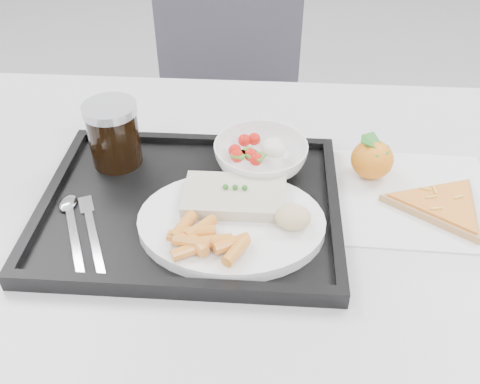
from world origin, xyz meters
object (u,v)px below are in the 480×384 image
Objects in this scene: tray at (191,206)px; tangerine at (372,159)px; salad_bowl at (261,156)px; table at (245,231)px; chair at (226,94)px; pizza_slice at (442,205)px; cola_glass at (114,133)px; dinner_plate at (231,223)px.

tray is 0.30m from tangerine.
table is at bearing -106.95° from salad_bowl.
chair is 4.32× the size of pizza_slice.
chair reaches higher than table.
salad_bowl is 0.24m from cola_glass.
salad_bowl reaches higher than pizza_slice.
dinner_plate is (0.08, -0.80, 0.24)m from chair.
tangerine is (0.42, 0.01, -0.04)m from cola_glass.
table is 2.67× the size of tray.
tray reaches higher than table.
table is 0.13m from salad_bowl.
tangerine is at bearing 2.77° from salad_bowl.
chair is 0.76m from tangerine.
tangerine is (0.30, -0.65, 0.25)m from chair.
table is 7.89× the size of salad_bowl.
dinner_plate reaches higher than table.
salad_bowl is (0.04, 0.15, 0.01)m from dinner_plate.
chair reaches higher than dinner_plate.
table is 0.24m from tangerine.
tangerine is at bearing 141.82° from pizza_slice.
tray is (-0.08, -0.03, 0.08)m from table.
pizza_slice is at bearing -61.14° from chair.
tray is 0.14m from salad_bowl.
table is 17.10× the size of tangerine.
chair is 6.11× the size of salad_bowl.
table is 5.58× the size of pizza_slice.
tangerine reaches higher than tray.
table is 4.44× the size of dinner_plate.
chair is (-0.10, 0.72, -0.15)m from table.
salad_bowl is 1.41× the size of cola_glass.
cola_glass is at bearing 171.93° from pizza_slice.
cola_glass is 0.50× the size of pizza_slice.
salad_bowl is at bearing -177.23° from tangerine.
salad_bowl is at bearing 73.05° from table.
pizza_slice is at bearing -38.18° from tangerine.
tangerine is (0.28, 0.11, 0.03)m from tray.
salad_bowl is at bearing -79.78° from chair.
chair is 0.84m from dinner_plate.
cola_glass reaches higher than dinner_plate.
tray is 2.96× the size of salad_bowl.
table is 0.27m from cola_glass.
cola_glass is at bearing 143.57° from dinner_plate.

